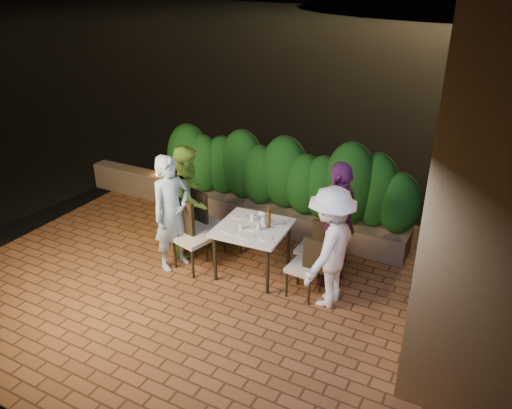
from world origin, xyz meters
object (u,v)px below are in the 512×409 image
Objects in this scene: diner_blue at (172,213)px; chair_right_front at (304,266)px; beer_bottle at (269,217)px; chair_left_front at (193,236)px; chair_left_back at (207,224)px; diner_purple at (338,225)px; chair_right_back at (313,248)px; dining_table at (253,250)px; diner_green at (189,199)px; bowl at (259,215)px; parapet_lamp at (158,172)px; diner_white at (330,248)px.

chair_right_front is at bearing -67.37° from diner_blue.
chair_left_front is at bearing -159.70° from beer_bottle.
chair_left_back is at bearing 112.04° from chair_left_front.
chair_left_back is 0.55× the size of diner_purple.
chair_right_front is at bearing 100.74° from chair_right_back.
chair_right_back is at bearing -53.28° from diner_blue.
diner_green is (-1.19, 0.17, 0.47)m from dining_table.
bowl is at bearing -101.36° from diner_green.
bowl reaches higher than parapet_lamp.
chair_left_front is at bearing 23.59° from chair_right_back.
diner_white is at bearing -177.97° from chair_right_front.
chair_left_front is 0.62× the size of diner_green.
parapet_lamp is at bearing 153.10° from chair_left_front.
diner_purple is at bearing -55.81° from diner_blue.
chair_left_back is at bearing -110.76° from diner_green.
beer_bottle is 2.25× the size of parapet_lamp.
chair_left_front is (-1.03, -0.38, -0.38)m from beer_bottle.
diner_green reaches higher than diner_white.
bowl reaches higher than dining_table.
dining_table is at bearing 5.11° from chair_left_back.
dining_table is at bearing -6.76° from chair_right_front.
diner_purple is (1.20, 0.02, 0.13)m from bowl.
chair_right_back reaches higher than chair_right_front.
diner_purple is (0.92, 0.25, -0.01)m from beer_bottle.
chair_left_back is 1.78m from chair_right_front.
diner_green is at bearing 143.14° from chair_left_front.
chair_right_back is (-0.07, 0.49, 0.01)m from chair_right_front.
parapet_lamp is (-1.59, 1.25, -0.28)m from diner_green.
diner_white reaches higher than bowl.
diner_blue reaches higher than diner_green.
diner_green reaches higher than beer_bottle.
diner_blue is 0.96× the size of diner_purple.
chair_left_front is at bearing -57.36° from diner_blue.
bowl is 1.20m from diner_purple.
chair_left_front is 0.61× the size of diner_blue.
dining_table is 3.07× the size of beer_bottle.
diner_blue reaches higher than chair_right_back.
bowl is 0.17× the size of chair_left_back.
beer_bottle is 0.38m from bowl.
chair_left_front is 1.18× the size of chair_right_front.
dining_table is 0.88m from chair_left_front.
diner_purple reaches higher than diner_blue.
diner_white is 0.52m from diner_purple.
diner_purple reaches higher than dining_table.
chair_right_back reaches higher than dining_table.
parapet_lamp is at bearing 161.84° from chair_left_back.
chair_right_front is 0.54× the size of diner_white.
chair_left_back is 2.14m from diner_white.
chair_left_back is 7.10× the size of parapet_lamp.
chair_left_front is at bearing -140.93° from bowl.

